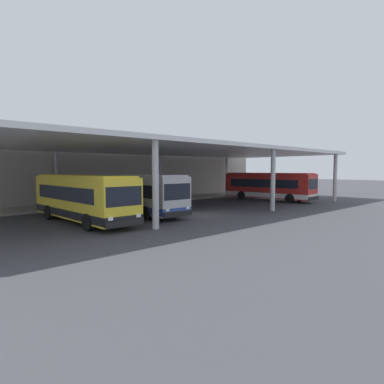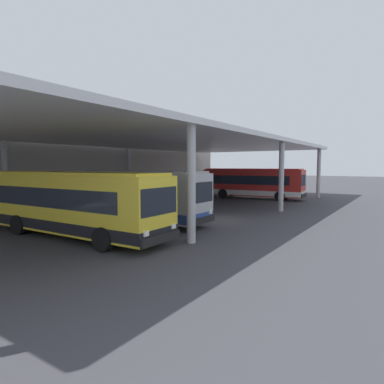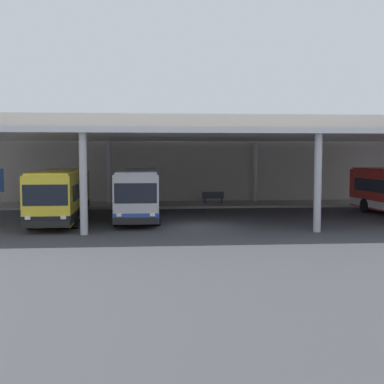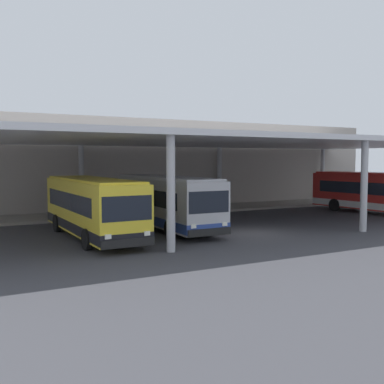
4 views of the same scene
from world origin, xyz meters
TOP-DOWN VIEW (x-y plane):
  - ground_plane at (0.00, 0.00)m, footprint 200.00×200.00m
  - platform_kerb at (0.00, 11.75)m, footprint 42.00×4.50m
  - station_building_facade at (0.00, 15.00)m, footprint 48.00×1.60m
  - canopy_shelter at (0.00, 5.50)m, footprint 40.00×17.00m
  - bus_nearest_bay at (-8.28, 2.90)m, footprint 2.91×10.59m
  - bus_second_bay at (-3.53, 3.80)m, footprint 2.74×10.53m
  - bus_middle_bay at (13.98, 3.16)m, footprint 3.33×10.69m
  - bench_waiting at (2.34, 11.82)m, footprint 1.80×0.45m

SIDE VIEW (x-z plane):
  - ground_plane at x=0.00m, z-range 0.00..0.00m
  - platform_kerb at x=0.00m, z-range 0.00..0.18m
  - bench_waiting at x=2.34m, z-range 0.20..1.12m
  - bus_nearest_bay at x=-8.28m, z-range 0.07..3.24m
  - bus_second_bay at x=-3.53m, z-range 0.07..3.24m
  - bus_middle_bay at x=13.98m, z-range 0.07..3.24m
  - station_building_facade at x=0.00m, z-range 0.00..7.62m
  - canopy_shelter at x=0.00m, z-range 2.54..8.09m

